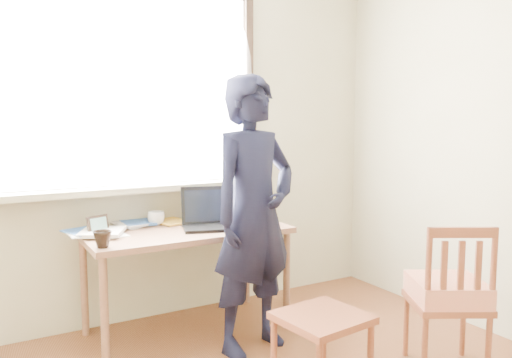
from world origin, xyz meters
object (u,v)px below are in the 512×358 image
mug_white (156,218)px  side_chair (448,293)px  desk (187,240)px  person (254,214)px  work_chair (322,327)px  mug_dark (102,239)px  laptop (211,218)px

mug_white → side_chair: 1.86m
desk → mug_white: bearing=120.2°
side_chair → mug_white: bearing=129.6°
side_chair → person: bearing=135.1°
desk → work_chair: bearing=-74.1°
desk → side_chair: side_chair is taller
desk → mug_dark: (-0.58, -0.22, 0.12)m
side_chair → mug_dark: bearing=149.1°
desk → laptop: size_ratio=2.88×
work_chair → side_chair: (0.74, -0.15, 0.09)m
work_chair → mug_white: bearing=108.6°
laptop → work_chair: 1.10m
desk → work_chair: 1.12m
mug_white → mug_dark: (-0.45, -0.44, 0.00)m
desk → mug_white: 0.28m
desk → work_chair: desk is taller
mug_white → work_chair: size_ratio=0.26×
desk → person: 0.54m
desk → laptop: bearing=-9.9°
person → work_chair: bearing=-99.1°
mug_dark → side_chair: side_chair is taller
mug_white → work_chair: mug_white is taller
laptop → work_chair: size_ratio=1.00×
mug_white → work_chair: bearing=-71.4°
mug_dark → side_chair: (1.62, -0.97, -0.29)m
desk → mug_white: size_ratio=11.26×
side_chair → work_chair: bearing=168.7°
work_chair → person: person is taller
desk → side_chair: bearing=-48.9°
mug_dark → side_chair: size_ratio=0.12×
mug_dark → person: person is taller
mug_white → side_chair: size_ratio=0.14×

